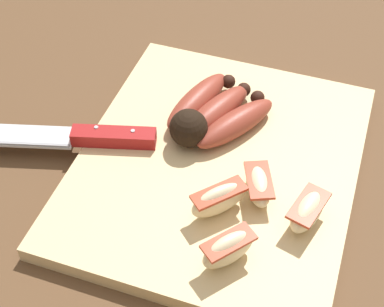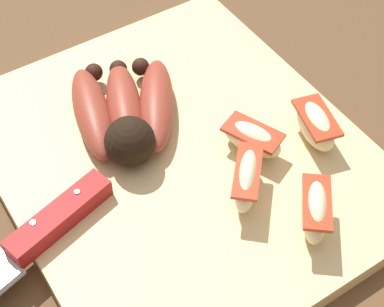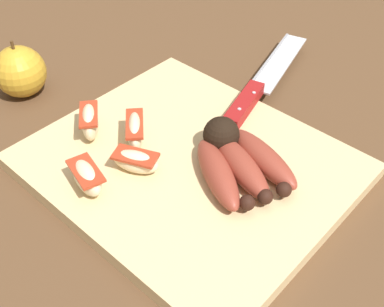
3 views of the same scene
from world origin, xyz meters
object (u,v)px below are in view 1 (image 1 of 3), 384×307
at_px(apple_wedge_near, 307,211).
at_px(apple_wedge_far, 228,249).
at_px(banana_bunch, 212,114).
at_px(apple_wedge_middle, 219,200).
at_px(apple_wedge_extra, 259,185).
at_px(chefs_knife, 75,136).

height_order(apple_wedge_near, apple_wedge_far, apple_wedge_far).
xyz_separation_m(banana_bunch, apple_wedge_far, (-0.18, -0.07, 0.00)).
height_order(banana_bunch, apple_wedge_middle, banana_bunch).
bearing_deg(apple_wedge_near, apple_wedge_far, 139.19).
distance_m(apple_wedge_far, apple_wedge_extra, 0.09).
relative_size(chefs_knife, apple_wedge_far, 4.67).
bearing_deg(apple_wedge_far, chefs_knife, 64.79).
xyz_separation_m(banana_bunch, apple_wedge_extra, (-0.09, -0.08, -0.00)).
xyz_separation_m(chefs_knife, apple_wedge_extra, (-0.01, -0.23, 0.01)).
bearing_deg(apple_wedge_extra, banana_bunch, 42.66).
xyz_separation_m(banana_bunch, apple_wedge_middle, (-0.13, -0.05, 0.00)).
distance_m(chefs_knife, apple_wedge_near, 0.29).
bearing_deg(chefs_knife, apple_wedge_far, -115.21).
height_order(chefs_knife, apple_wedge_extra, apple_wedge_extra).
xyz_separation_m(apple_wedge_near, apple_wedge_far, (-0.07, 0.06, 0.00)).
bearing_deg(apple_wedge_near, chefs_knife, 83.98).
bearing_deg(apple_wedge_near, apple_wedge_middle, 101.00).
xyz_separation_m(apple_wedge_near, apple_wedge_middle, (-0.02, 0.09, 0.00)).
bearing_deg(banana_bunch, apple_wedge_extra, -137.34).
relative_size(apple_wedge_middle, apple_wedge_far, 1.04).
distance_m(apple_wedge_near, apple_wedge_middle, 0.09).
height_order(apple_wedge_far, apple_wedge_extra, apple_wedge_far).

